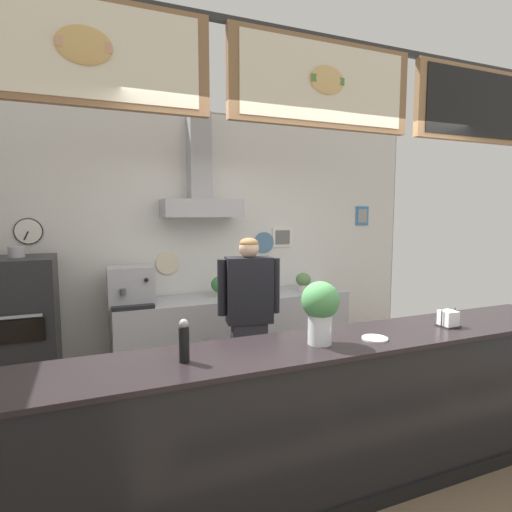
% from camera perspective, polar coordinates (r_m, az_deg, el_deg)
% --- Properties ---
extents(ground_plane, '(6.39, 6.39, 0.00)m').
position_cam_1_polar(ground_plane, '(3.36, 7.99, -27.31)').
color(ground_plane, brown).
extents(back_wall_assembly, '(5.32, 2.55, 3.01)m').
position_cam_1_polar(back_wall_assembly, '(4.84, -5.24, 3.24)').
color(back_wall_assembly, gray).
rests_on(back_wall_assembly, ground_plane).
extents(service_counter, '(4.14, 0.60, 1.02)m').
position_cam_1_polar(service_counter, '(2.94, 10.47, -21.05)').
color(service_counter, black).
rests_on(service_counter, ground_plane).
extents(back_prep_counter, '(2.72, 0.62, 0.89)m').
position_cam_1_polar(back_prep_counter, '(4.86, -2.94, -10.78)').
color(back_prep_counter, '#A3A5AD').
rests_on(back_prep_counter, ground_plane).
extents(pizza_oven, '(0.63, 0.70, 1.54)m').
position_cam_1_polar(pizza_oven, '(4.46, -29.91, -9.34)').
color(pizza_oven, '#232326').
rests_on(pizza_oven, ground_plane).
extents(shop_worker, '(0.56, 0.29, 1.62)m').
position_cam_1_polar(shop_worker, '(3.73, -0.98, -9.06)').
color(shop_worker, '#232328').
rests_on(shop_worker, ground_plane).
extents(espresso_machine, '(0.46, 0.46, 0.41)m').
position_cam_1_polar(espresso_machine, '(4.44, -17.11, -4.03)').
color(espresso_machine, '#A3A5AD').
rests_on(espresso_machine, back_prep_counter).
extents(potted_sage, '(0.21, 0.21, 0.24)m').
position_cam_1_polar(potted_sage, '(4.66, -4.98, -4.10)').
color(potted_sage, beige).
rests_on(potted_sage, back_prep_counter).
extents(potted_basil, '(0.17, 0.17, 0.23)m').
position_cam_1_polar(potted_basil, '(4.79, -1.80, -3.74)').
color(potted_basil, '#4C4C51').
rests_on(potted_basil, back_prep_counter).
extents(potted_thyme, '(0.18, 0.18, 0.22)m').
position_cam_1_polar(potted_thyme, '(5.04, 6.62, -3.48)').
color(potted_thyme, beige).
rests_on(potted_thyme, back_prep_counter).
extents(potted_rosemary, '(0.16, 0.16, 0.23)m').
position_cam_1_polar(potted_rosemary, '(4.90, 1.34, -3.68)').
color(potted_rosemary, '#4C4C51').
rests_on(potted_rosemary, back_prep_counter).
extents(napkin_holder, '(0.14, 0.13, 0.13)m').
position_cam_1_polar(napkin_holder, '(3.31, 25.23, -7.98)').
color(napkin_holder, '#262628').
rests_on(napkin_holder, service_counter).
extents(condiment_plate, '(0.17, 0.17, 0.01)m').
position_cam_1_polar(condiment_plate, '(2.83, 16.25, -10.99)').
color(condiment_plate, white).
rests_on(condiment_plate, service_counter).
extents(basil_vase, '(0.24, 0.24, 0.40)m').
position_cam_1_polar(basil_vase, '(2.61, 8.94, -7.37)').
color(basil_vase, silver).
rests_on(basil_vase, service_counter).
extents(pepper_grinder, '(0.06, 0.06, 0.24)m').
position_cam_1_polar(pepper_grinder, '(2.33, -10.01, -11.60)').
color(pepper_grinder, black).
rests_on(pepper_grinder, service_counter).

